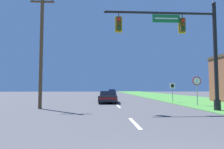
# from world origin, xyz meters

# --- Properties ---
(grass_verge_right) EXTENTS (10.00, 110.00, 0.04)m
(grass_verge_right) POSITION_xyz_m (10.50, 30.00, 0.02)
(grass_verge_right) COLOR #428438
(grass_verge_right) RESTS_ON ground
(road_center_line) EXTENTS (0.16, 34.80, 0.01)m
(road_center_line) POSITION_xyz_m (0.00, 22.00, 0.01)
(road_center_line) COLOR silver
(road_center_line) RESTS_ON ground
(signal_mast) EXTENTS (7.92, 0.47, 7.54)m
(signal_mast) POSITION_xyz_m (4.55, 10.39, 4.51)
(signal_mast) COLOR black
(signal_mast) RESTS_ON grass_verge_right
(car_ahead) EXTENTS (2.10, 4.68, 1.19)m
(car_ahead) POSITION_xyz_m (-0.70, 18.15, 0.61)
(car_ahead) COLOR black
(car_ahead) RESTS_ON ground
(far_car) EXTENTS (1.82, 4.62, 1.19)m
(far_car) POSITION_xyz_m (1.29, 47.48, 0.61)
(far_car) COLOR black
(far_car) RESTS_ON ground
(stop_sign) EXTENTS (0.76, 0.07, 2.50)m
(stop_sign) POSITION_xyz_m (6.97, 14.35, 1.86)
(stop_sign) COLOR gray
(stop_sign) RESTS_ON grass_verge_right
(route_sign_post) EXTENTS (0.55, 0.06, 2.03)m
(route_sign_post) POSITION_xyz_m (6.08, 17.92, 1.53)
(route_sign_post) COLOR gray
(route_sign_post) RESTS_ON grass_verge_right
(utility_pole_near) EXTENTS (1.80, 0.26, 9.09)m
(utility_pole_near) POSITION_xyz_m (-6.01, 12.45, 4.70)
(utility_pole_near) COLOR brown
(utility_pole_near) RESTS_ON ground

